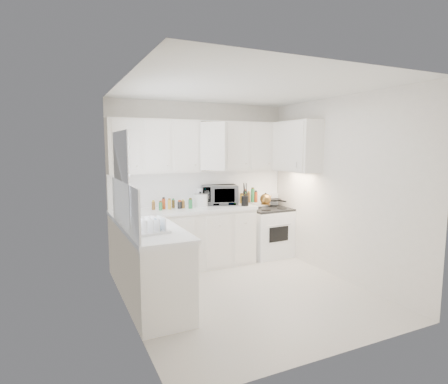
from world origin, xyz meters
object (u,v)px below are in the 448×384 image
stove (269,226)px  rice_cooker (200,199)px  utensil_crock (245,194)px  tea_kettle (266,198)px  microwave (219,192)px  dish_rack (152,224)px

stove → rice_cooker: 1.35m
stove → utensil_crock: 0.85m
tea_kettle → microwave: (-0.70, 0.32, 0.10)m
microwave → rice_cooker: microwave is taller
stove → microwave: size_ratio=1.87×
stove → microwave: microwave is taller
utensil_crock → dish_rack: utensil_crock is taller
dish_rack → utensil_crock: bearing=26.6°
tea_kettle → utensil_crock: bearing=-176.4°
tea_kettle → dish_rack: size_ratio=0.64×
dish_rack → tea_kettle: bearing=21.9°
microwave → dish_rack: 2.16m
stove → rice_cooker: size_ratio=4.57×
stove → dish_rack: 2.81m
microwave → rice_cooker: (-0.36, -0.07, -0.08)m
stove → microwave: bearing=168.3°
microwave → rice_cooker: bearing=-153.7°
utensil_crock → dish_rack: bearing=-146.5°
rice_cooker → utensil_crock: utensil_crock is taller
rice_cooker → utensil_crock: size_ratio=0.61×
utensil_crock → dish_rack: 2.18m
stove → tea_kettle: size_ratio=4.67×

